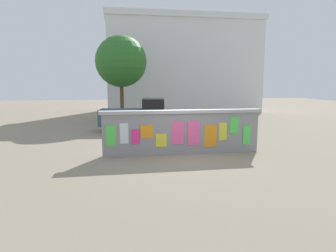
{
  "coord_description": "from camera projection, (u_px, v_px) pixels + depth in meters",
  "views": [
    {
      "loc": [
        -2.44,
        -11.03,
        2.75
      ],
      "look_at": [
        -0.33,
        1.34,
        0.91
      ],
      "focal_mm": 31.82,
      "sensor_mm": 36.0,
      "label": 1
    }
  ],
  "objects": [
    {
      "name": "ground",
      "position": [
        156.0,
        125.0,
        19.36
      ],
      "size": [
        60.0,
        60.0,
        0.0
      ],
      "primitive_type": "plane",
      "color": "gray"
    },
    {
      "name": "poster_wall",
      "position": [
        182.0,
        132.0,
        11.43
      ],
      "size": [
        6.25,
        0.42,
        1.71
      ],
      "color": "gray",
      "rests_on": "ground"
    },
    {
      "name": "auto_rickshaw_truck",
      "position": [
        136.0,
        115.0,
        16.81
      ],
      "size": [
        3.76,
        1.94,
        1.85
      ],
      "color": "black",
      "rests_on": "ground"
    },
    {
      "name": "motorcycle",
      "position": [
        173.0,
        130.0,
        14.46
      ],
      "size": [
        1.9,
        0.56,
        0.87
      ],
      "color": "black",
      "rests_on": "ground"
    },
    {
      "name": "bicycle_near",
      "position": [
        191.0,
        125.0,
        16.79
      ],
      "size": [
        1.66,
        0.6,
        0.95
      ],
      "color": "black",
      "rests_on": "ground"
    },
    {
      "name": "bicycle_far",
      "position": [
        233.0,
        138.0,
        12.92
      ],
      "size": [
        1.69,
        0.48,
        0.95
      ],
      "color": "black",
      "rests_on": "ground"
    },
    {
      "name": "person_walking",
      "position": [
        200.0,
        124.0,
        12.7
      ],
      "size": [
        0.42,
        0.42,
        1.62
      ],
      "color": "#BF6626",
      "rests_on": "ground"
    },
    {
      "name": "tree_roadside",
      "position": [
        121.0,
        62.0,
        21.08
      ],
      "size": [
        3.64,
        3.64,
        6.04
      ],
      "color": "brown",
      "rests_on": "ground"
    },
    {
      "name": "building_background",
      "position": [
        182.0,
        65.0,
        28.38
      ],
      "size": [
        14.24,
        5.87,
        8.73
      ],
      "color": "silver",
      "rests_on": "ground"
    }
  ]
}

